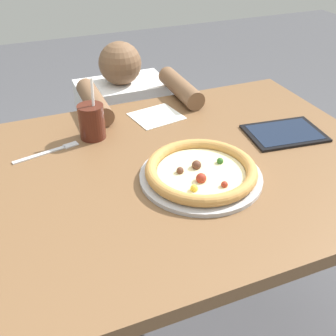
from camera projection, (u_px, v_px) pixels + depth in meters
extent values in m
plane|color=#4C4C51|center=(178.00, 324.00, 1.60)|extent=(8.00, 8.00, 0.00)
cube|color=brown|center=(181.00, 169.00, 1.19)|extent=(1.21, 0.91, 0.04)
cylinder|color=brown|center=(9.00, 231.00, 1.52)|extent=(0.07, 0.07, 0.71)
cylinder|color=brown|center=(253.00, 171.00, 1.85)|extent=(0.07, 0.07, 0.71)
cylinder|color=#B7B7BC|center=(201.00, 176.00, 1.12)|extent=(0.33, 0.33, 0.01)
cylinder|color=beige|center=(201.00, 173.00, 1.11)|extent=(0.24, 0.24, 0.01)
torus|color=#C68C47|center=(201.00, 170.00, 1.10)|extent=(0.30, 0.30, 0.03)
sphere|color=gold|center=(194.00, 188.00, 1.03)|extent=(0.02, 0.02, 0.02)
sphere|color=#2D6623|center=(220.00, 161.00, 1.14)|extent=(0.02, 0.02, 0.02)
sphere|color=brown|center=(197.00, 166.00, 1.12)|extent=(0.02, 0.02, 0.02)
sphere|color=brown|center=(196.00, 165.00, 1.12)|extent=(0.03, 0.03, 0.03)
sphere|color=brown|center=(180.00, 171.00, 1.10)|extent=(0.02, 0.02, 0.02)
sphere|color=maroon|center=(224.00, 185.00, 1.05)|extent=(0.02, 0.02, 0.02)
sphere|color=maroon|center=(203.00, 178.00, 1.07)|extent=(0.03, 0.03, 0.03)
cylinder|color=#4C1E14|center=(92.00, 122.00, 1.28)|extent=(0.08, 0.08, 0.11)
cylinder|color=white|center=(93.00, 94.00, 1.23)|extent=(0.02, 0.02, 0.10)
cube|color=white|center=(156.00, 116.00, 1.43)|extent=(0.18, 0.17, 0.00)
cube|color=silver|center=(39.00, 155.00, 1.21)|extent=(0.16, 0.05, 0.00)
cube|color=silver|center=(71.00, 145.00, 1.26)|extent=(0.05, 0.03, 0.00)
cube|color=black|center=(284.00, 133.00, 1.32)|extent=(0.26, 0.20, 0.01)
cube|color=#192338|center=(285.00, 132.00, 1.32)|extent=(0.23, 0.17, 0.00)
cylinder|color=#333847|center=(128.00, 184.00, 1.99)|extent=(0.30, 0.30, 0.45)
cube|color=white|center=(123.00, 115.00, 1.78)|extent=(0.37, 0.22, 0.29)
sphere|color=brown|center=(120.00, 63.00, 1.65)|extent=(0.17, 0.17, 0.17)
cylinder|color=brown|center=(94.00, 102.00, 1.45)|extent=(0.07, 0.28, 0.07)
cylinder|color=brown|center=(180.00, 88.00, 1.55)|extent=(0.07, 0.28, 0.07)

